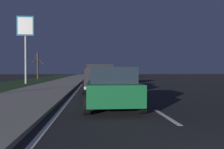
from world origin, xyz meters
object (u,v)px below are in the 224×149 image
Objects in this scene: sedan_white at (95,75)px; sedan_green at (111,87)px; pickup_truck at (100,77)px; sedan_tan at (126,76)px; gas_price_sign at (26,33)px; bare_tree_far at (38,65)px.

sedan_white is 24.33m from sedan_green.
sedan_tan is (12.21, -3.49, -0.20)m from pickup_truck.
sedan_tan is 0.59× the size of gas_price_sign.
gas_price_sign reaches higher than sedan_tan.
gas_price_sign is 14.53m from bare_tree_far.
pickup_truck is 0.73× the size of gas_price_sign.
sedan_white and sedan_green have the same top height.
pickup_truck is 17.62m from sedan_white.
bare_tree_far is at bearing 21.99° from pickup_truck.
sedan_green is 0.91× the size of bare_tree_far.
sedan_tan is at bearing -132.65° from bare_tree_far.
sedan_green is at bearing -154.76° from gas_price_sign.
gas_price_sign is (-7.09, 7.71, 4.85)m from sedan_white.
bare_tree_far reaches higher than pickup_truck.
sedan_tan is at bearing -145.69° from sedan_white.
sedan_green is 32.90m from bare_tree_far.
sedan_white and sedan_tan have the same top height.
sedan_green is (-6.71, -0.21, -0.20)m from pickup_truck.
sedan_tan is (-5.41, -3.69, 0.00)m from sedan_white.
gas_price_sign is at bearing 98.41° from sedan_tan.
sedan_green is (-18.92, 3.27, 0.00)m from sedan_tan.
bare_tree_far reaches higher than sedan_tan.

